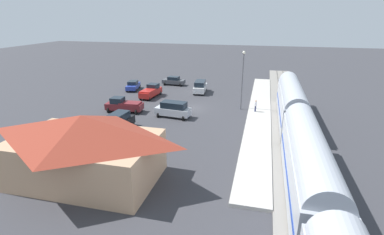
{
  "coord_description": "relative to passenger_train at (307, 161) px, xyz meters",
  "views": [
    {
      "loc": [
        -10.15,
        41.35,
        13.59
      ],
      "look_at": [
        -1.59,
        6.99,
        1.0
      ],
      "focal_mm": 27.13,
      "sensor_mm": 36.0,
      "label": 1
    }
  ],
  "objects": [
    {
      "name": "ground_plane",
      "position": [
        14.0,
        -19.72,
        -2.86
      ],
      "size": [
        200.0,
        200.0,
        0.0
      ],
      "primitive_type": "plane",
      "color": "#38383D"
    },
    {
      "name": "railway_track",
      "position": [
        -0.0,
        -19.72,
        -2.76
      ],
      "size": [
        4.8,
        70.0,
        0.3
      ],
      "color": "gray",
      "rests_on": "ground"
    },
    {
      "name": "platform",
      "position": [
        4.0,
        -19.72,
        -2.71
      ],
      "size": [
        3.2,
        46.0,
        0.3
      ],
      "color": "#B7B2A8",
      "rests_on": "ground"
    },
    {
      "name": "passenger_train",
      "position": [
        0.0,
        0.0,
        0.0
      ],
      "size": [
        2.93,
        51.43,
        4.98
      ],
      "color": "#ADB2BC",
      "rests_on": "railway_track"
    },
    {
      "name": "station_building",
      "position": [
        18.0,
        2.28,
        0.2
      ],
      "size": [
        12.73,
        8.1,
        5.89
      ],
      "color": "tan",
      "rests_on": "ground"
    },
    {
      "name": "pedestrian_on_platform",
      "position": [
        4.6,
        -19.42,
        -1.58
      ],
      "size": [
        0.36,
        0.36,
        1.71
      ],
      "color": "#23284C",
      "rests_on": "platform"
    },
    {
      "name": "suv_black",
      "position": [
        20.77,
        -8.61,
        -1.71
      ],
      "size": [
        2.32,
        5.03,
        2.22
      ],
      "color": "black",
      "rests_on": "ground"
    },
    {
      "name": "sedan_charcoal",
      "position": [
        21.52,
        -33.86,
        -1.98
      ],
      "size": [
        4.61,
        2.5,
        1.74
      ],
      "color": "#47494F",
      "rests_on": "ground"
    },
    {
      "name": "suv_white",
      "position": [
        14.94,
        -29.14,
        -1.71
      ],
      "size": [
        2.36,
        5.04,
        2.22
      ],
      "color": "white",
      "rests_on": "ground"
    },
    {
      "name": "suv_silver",
      "position": [
        15.68,
        -15.05,
        -1.71
      ],
      "size": [
        5.08,
        2.8,
        2.22
      ],
      "color": "silver",
      "rests_on": "ground"
    },
    {
      "name": "pickup_red",
      "position": [
        22.62,
        -24.2,
        -1.83
      ],
      "size": [
        2.41,
        5.55,
        2.14
      ],
      "color": "red",
      "rests_on": "ground"
    },
    {
      "name": "pickup_maroon",
      "position": [
        23.5,
        -15.58,
        -1.83
      ],
      "size": [
        5.5,
        2.71,
        2.14
      ],
      "color": "maroon",
      "rests_on": "ground"
    },
    {
      "name": "sedan_blue",
      "position": [
        27.82,
        -28.11,
        -1.98
      ],
      "size": [
        2.68,
        4.77,
        1.74
      ],
      "color": "#283D9E",
      "rests_on": "ground"
    },
    {
      "name": "light_pole_near_platform",
      "position": [
        6.8,
        -20.85,
        2.55
      ],
      "size": [
        0.44,
        0.44,
        8.72
      ],
      "color": "#515156",
      "rests_on": "ground"
    }
  ]
}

